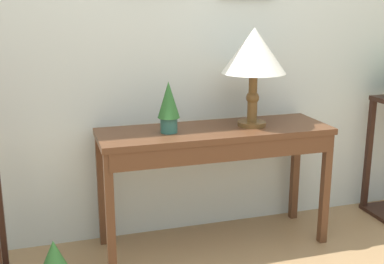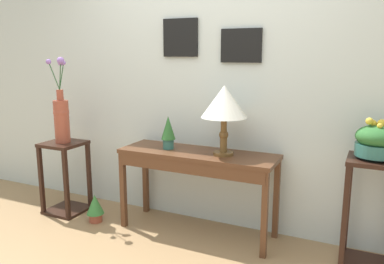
{
  "view_description": "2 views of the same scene",
  "coord_description": "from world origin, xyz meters",
  "views": [
    {
      "loc": [
        -0.93,
        -1.58,
        1.43
      ],
      "look_at": [
        -0.12,
        1.06,
        0.7
      ],
      "focal_mm": 46.21,
      "sensor_mm": 36.0,
      "label": 1
    },
    {
      "loc": [
        1.32,
        -1.86,
        1.53
      ],
      "look_at": [
        -0.06,
        1.01,
        0.89
      ],
      "focal_mm": 36.26,
      "sensor_mm": 36.0,
      "label": 2
    }
  ],
  "objects": [
    {
      "name": "flower_vase_tall_left",
      "position": [
        -1.35,
        0.86,
        0.96
      ],
      "size": [
        0.22,
        0.17,
        0.8
      ],
      "color": "#9E4733",
      "rests_on": "pedestal_stand_left"
    },
    {
      "name": "console_table",
      "position": [
        -0.0,
        0.98,
        0.63
      ],
      "size": [
        1.34,
        0.44,
        0.72
      ],
      "color": "#56331E",
      "rests_on": "ground"
    },
    {
      "name": "potted_plant_floor",
      "position": [
        -0.94,
        0.79,
        0.14
      ],
      "size": [
        0.16,
        0.16,
        0.26
      ],
      "color": "#9E4733",
      "rests_on": "ground"
    },
    {
      "name": "potted_plant_on_console",
      "position": [
        -0.28,
        1.0,
        0.88
      ],
      "size": [
        0.12,
        0.12,
        0.29
      ],
      "color": "#2D665B",
      "rests_on": "console_table"
    },
    {
      "name": "back_wall_with_art",
      "position": [
        -0.0,
        1.31,
        1.4
      ],
      "size": [
        9.0,
        0.13,
        2.8
      ],
      "color": "silver",
      "rests_on": "ground"
    },
    {
      "name": "table_lamp",
      "position": [
        0.23,
        1.01,
        1.14
      ],
      "size": [
        0.37,
        0.37,
        0.57
      ],
      "color": "brown",
      "rests_on": "console_table"
    },
    {
      "name": "pedestal_stand_left",
      "position": [
        -1.35,
        0.86,
        0.35
      ],
      "size": [
        0.36,
        0.36,
        0.7
      ],
      "color": "black",
      "rests_on": "ground"
    },
    {
      "name": "pedestal_stand_right",
      "position": [
        1.35,
        1.02,
        0.41
      ],
      "size": [
        0.36,
        0.36,
        0.82
      ],
      "color": "black",
      "rests_on": "ground"
    },
    {
      "name": "planter_bowl_wide_right",
      "position": [
        1.35,
        1.02,
        0.95
      ],
      "size": [
        0.28,
        0.28,
        0.29
      ],
      "color": "#2D665B",
      "rests_on": "pedestal_stand_right"
    }
  ]
}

